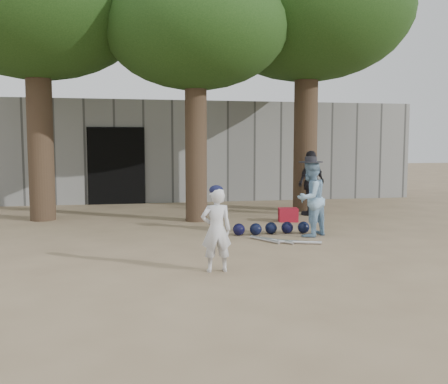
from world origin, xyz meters
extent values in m
plane|color=#937C5E|center=(0.00, 0.00, 0.00)|extent=(70.00, 70.00, 0.00)
imported|color=silver|center=(0.24, -0.31, 0.57)|extent=(0.41, 0.27, 1.13)
imported|color=#85AECD|center=(2.42, 1.92, 0.71)|extent=(0.87, 0.83, 1.42)
imported|color=black|center=(3.46, 4.56, 0.78)|extent=(0.98, 0.81, 1.56)
cube|color=#A71620|center=(2.59, 3.71, 0.15)|extent=(0.47, 0.39, 0.30)
cube|color=gray|center=(0.00, 8.00, 1.50)|extent=(16.00, 0.35, 3.00)
cube|color=black|center=(-1.20, 7.80, 1.10)|extent=(1.60, 0.08, 2.20)
cube|color=slate|center=(0.00, 10.50, 1.50)|extent=(16.00, 5.00, 3.00)
sphere|color=black|center=(1.13, 2.24, 0.12)|extent=(0.23, 0.23, 0.23)
sphere|color=black|center=(1.45, 2.21, 0.12)|extent=(0.23, 0.23, 0.23)
sphere|color=black|center=(1.77, 2.28, 0.12)|extent=(0.23, 0.23, 0.23)
sphere|color=black|center=(2.09, 2.27, 0.12)|extent=(0.23, 0.23, 0.23)
sphere|color=black|center=(2.41, 2.23, 0.12)|extent=(0.23, 0.23, 0.23)
cylinder|color=silver|center=(1.46, 1.62, 0.03)|extent=(0.38, 0.66, 0.06)
cylinder|color=silver|center=(1.64, 1.50, 0.03)|extent=(0.47, 0.62, 0.06)
cylinder|color=silver|center=(1.82, 1.38, 0.03)|extent=(0.64, 0.42, 0.06)
cylinder|color=silver|center=(2.00, 1.26, 0.03)|extent=(0.70, 0.30, 0.06)
cylinder|color=brown|center=(-2.80, 5.00, 2.75)|extent=(0.56, 0.56, 5.50)
ellipsoid|color=#284C19|center=(-2.80, 5.00, 4.70)|extent=(4.80, 4.80, 3.12)
cylinder|color=brown|center=(0.60, 4.20, 2.50)|extent=(0.48, 0.48, 5.00)
ellipsoid|color=#284C19|center=(0.60, 4.20, 4.20)|extent=(4.00, 4.00, 2.60)
cylinder|color=brown|center=(3.60, 5.40, 2.90)|extent=(0.60, 0.60, 5.80)
ellipsoid|color=#284C19|center=(3.60, 5.40, 5.00)|extent=(5.20, 5.20, 3.38)
camera|label=1|loc=(-0.94, -6.80, 1.71)|focal=40.00mm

